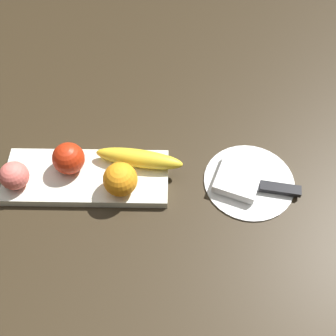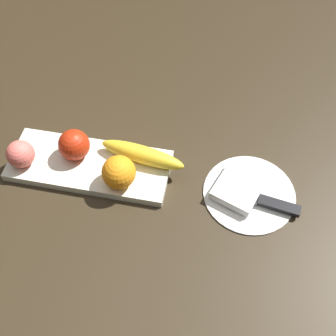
{
  "view_description": "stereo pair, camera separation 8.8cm",
  "coord_description": "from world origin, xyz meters",
  "px_view_note": "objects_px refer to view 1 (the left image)",
  "views": [
    {
      "loc": [
        -0.22,
        0.49,
        0.78
      ],
      "look_at": [
        -0.22,
        -0.02,
        0.05
      ],
      "focal_mm": 43.88,
      "sensor_mm": 36.0,
      "label": 1
    },
    {
      "loc": [
        -0.31,
        0.48,
        0.78
      ],
      "look_at": [
        -0.22,
        -0.02,
        0.05
      ],
      "focal_mm": 43.88,
      "sensor_mm": 36.0,
      "label": 2
    }
  ],
  "objects_px": {
    "peach": "(14,176)",
    "knife": "(273,188)",
    "apple": "(68,158)",
    "banana": "(139,158)",
    "dinner_plate": "(249,181)",
    "orange_near_apple": "(120,179)",
    "folded_napkin": "(239,177)",
    "fruit_tray": "(87,177)"
  },
  "relations": [
    {
      "from": "dinner_plate",
      "to": "knife",
      "type": "bearing_deg",
      "value": 154.08
    },
    {
      "from": "peach",
      "to": "dinner_plate",
      "type": "distance_m",
      "value": 0.51
    },
    {
      "from": "banana",
      "to": "peach",
      "type": "relative_size",
      "value": 3.18
    },
    {
      "from": "dinner_plate",
      "to": "knife",
      "type": "relative_size",
      "value": 1.12
    },
    {
      "from": "fruit_tray",
      "to": "knife",
      "type": "xyz_separation_m",
      "value": [
        -0.41,
        0.02,
        0.0
      ]
    },
    {
      "from": "fruit_tray",
      "to": "dinner_plate",
      "type": "xyz_separation_m",
      "value": [
        -0.36,
        -0.0,
        -0.01
      ]
    },
    {
      "from": "peach",
      "to": "folded_napkin",
      "type": "bearing_deg",
      "value": -176.98
    },
    {
      "from": "fruit_tray",
      "to": "orange_near_apple",
      "type": "height_order",
      "value": "orange_near_apple"
    },
    {
      "from": "fruit_tray",
      "to": "banana",
      "type": "height_order",
      "value": "banana"
    },
    {
      "from": "banana",
      "to": "folded_napkin",
      "type": "relative_size",
      "value": 1.9
    },
    {
      "from": "banana",
      "to": "folded_napkin",
      "type": "xyz_separation_m",
      "value": [
        -0.22,
        0.03,
        -0.02
      ]
    },
    {
      "from": "knife",
      "to": "dinner_plate",
      "type": "bearing_deg",
      "value": -16.92
    },
    {
      "from": "peach",
      "to": "knife",
      "type": "xyz_separation_m",
      "value": [
        -0.56,
        -0.0,
        -0.04
      ]
    },
    {
      "from": "folded_napkin",
      "to": "peach",
      "type": "bearing_deg",
      "value": 3.02
    },
    {
      "from": "fruit_tray",
      "to": "orange_near_apple",
      "type": "xyz_separation_m",
      "value": [
        -0.08,
        0.04,
        0.05
      ]
    },
    {
      "from": "fruit_tray",
      "to": "apple",
      "type": "height_order",
      "value": "apple"
    },
    {
      "from": "banana",
      "to": "dinner_plate",
      "type": "relative_size",
      "value": 0.97
    },
    {
      "from": "fruit_tray",
      "to": "peach",
      "type": "bearing_deg",
      "value": 10.03
    },
    {
      "from": "orange_near_apple",
      "to": "folded_napkin",
      "type": "xyz_separation_m",
      "value": [
        -0.26,
        -0.04,
        -0.04
      ]
    },
    {
      "from": "peach",
      "to": "knife",
      "type": "height_order",
      "value": "peach"
    },
    {
      "from": "folded_napkin",
      "to": "knife",
      "type": "height_order",
      "value": "folded_napkin"
    },
    {
      "from": "apple",
      "to": "fruit_tray",
      "type": "bearing_deg",
      "value": 152.26
    },
    {
      "from": "orange_near_apple",
      "to": "knife",
      "type": "xyz_separation_m",
      "value": [
        -0.33,
        -0.01,
        -0.04
      ]
    },
    {
      "from": "apple",
      "to": "banana",
      "type": "xyz_separation_m",
      "value": [
        -0.15,
        -0.01,
        -0.01
      ]
    },
    {
      "from": "apple",
      "to": "orange_near_apple",
      "type": "relative_size",
      "value": 0.96
    },
    {
      "from": "apple",
      "to": "dinner_plate",
      "type": "height_order",
      "value": "apple"
    },
    {
      "from": "fruit_tray",
      "to": "peach",
      "type": "distance_m",
      "value": 0.15
    },
    {
      "from": "apple",
      "to": "knife",
      "type": "xyz_separation_m",
      "value": [
        -0.45,
        0.04,
        -0.04
      ]
    },
    {
      "from": "folded_napkin",
      "to": "fruit_tray",
      "type": "bearing_deg",
      "value": 0.0
    },
    {
      "from": "fruit_tray",
      "to": "banana",
      "type": "bearing_deg",
      "value": -165.03
    },
    {
      "from": "banana",
      "to": "orange_near_apple",
      "type": "distance_m",
      "value": 0.08
    },
    {
      "from": "knife",
      "to": "apple",
      "type": "bearing_deg",
      "value": 3.69
    },
    {
      "from": "apple",
      "to": "banana",
      "type": "height_order",
      "value": "apple"
    },
    {
      "from": "dinner_plate",
      "to": "peach",
      "type": "bearing_deg",
      "value": 2.87
    },
    {
      "from": "fruit_tray",
      "to": "apple",
      "type": "relative_size",
      "value": 5.16
    },
    {
      "from": "banana",
      "to": "knife",
      "type": "distance_m",
      "value": 0.3
    },
    {
      "from": "apple",
      "to": "banana",
      "type": "bearing_deg",
      "value": -175.04
    },
    {
      "from": "banana",
      "to": "orange_near_apple",
      "type": "xyz_separation_m",
      "value": [
        0.03,
        0.07,
        0.02
      ]
    },
    {
      "from": "peach",
      "to": "folded_napkin",
      "type": "relative_size",
      "value": 0.6
    },
    {
      "from": "orange_near_apple",
      "to": "dinner_plate",
      "type": "xyz_separation_m",
      "value": [
        -0.28,
        -0.04,
        -0.05
      ]
    },
    {
      "from": "apple",
      "to": "knife",
      "type": "bearing_deg",
      "value": 174.69
    },
    {
      "from": "dinner_plate",
      "to": "fruit_tray",
      "type": "bearing_deg",
      "value": 0.0
    }
  ]
}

